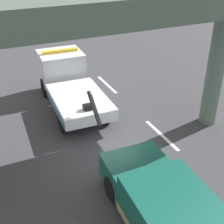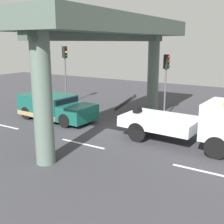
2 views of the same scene
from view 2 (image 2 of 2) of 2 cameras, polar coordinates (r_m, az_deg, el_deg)
The scene contains 9 objects.
ground_plane at distance 16.62m, azimuth -0.04°, elevation -3.73°, with size 60.00×40.00×0.10m, color #38383D.
lane_stripe_west at distance 18.60m, azimuth -20.66°, elevation -2.56°, with size 2.60×0.16×0.01m, color silver.
lane_stripe_mid at distance 14.47m, azimuth -5.84°, elevation -6.28°, with size 2.60×0.16×0.01m, color silver.
lane_stripe_east at distance 12.03m, azimuth 17.92°, elevation -11.19°, with size 2.60×0.16×0.01m, color silver.
tow_truck_white at distance 14.36m, azimuth 16.64°, elevation -1.93°, with size 7.30×2.66×2.46m.
towed_van_green at distance 19.04m, azimuth -11.41°, elevation 0.84°, with size 5.29×2.42×1.58m.
overpass_structure at distance 15.81m, azimuth 0.26°, elevation 15.21°, with size 3.60×12.75×6.24m.
traffic_light_near at distance 23.46m, azimuth -9.26°, elevation 9.65°, with size 0.39×0.32×4.60m.
traffic_light_far at distance 19.03m, azimuth 10.68°, elevation 7.75°, with size 0.39×0.32×4.15m.
Camera 2 is at (8.39, -13.45, 4.93)m, focal length 46.15 mm.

